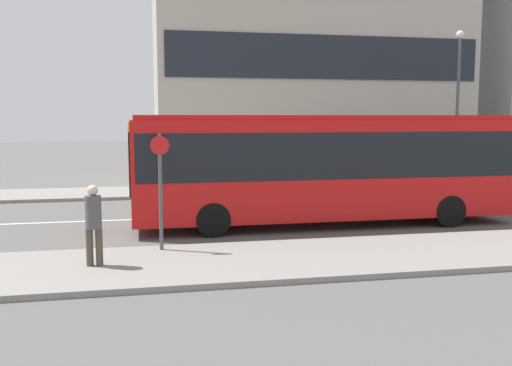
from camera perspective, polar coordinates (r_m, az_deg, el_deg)
The scene contains 9 objects.
ground_plane at distance 19.15m, azimuth -1.33°, elevation -3.29°, with size 120.00×120.00×0.00m, color #595654.
sidewalk_near at distance 13.17m, azimuth 3.65°, elevation -7.61°, with size 44.00×3.50×0.13m.
sidewalk_far at distance 25.24m, azimuth -3.90°, elevation -0.74°, with size 44.00×3.50×0.13m.
lane_centerline at distance 19.15m, azimuth -1.33°, elevation -3.28°, with size 41.80×0.16×0.01m.
city_bus at distance 17.46m, azimuth 6.86°, elevation 2.08°, with size 11.58×2.50×3.35m.
parked_car_0 at distance 26.45m, azimuth 22.30°, elevation 0.43°, with size 4.40×1.74×1.43m.
pedestrian_near_stop at distance 12.60m, azimuth -15.94°, elevation -3.58°, with size 0.35×0.34×1.74m.
bus_stop_sign at distance 13.67m, azimuth -9.54°, elevation 0.02°, with size 0.44×0.12×2.78m.
street_lamp at distance 27.61m, azimuth 19.54°, elevation 8.53°, with size 0.36×0.36×7.00m.
Camera 1 is at (-3.41, -18.55, 3.30)m, focal length 40.00 mm.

